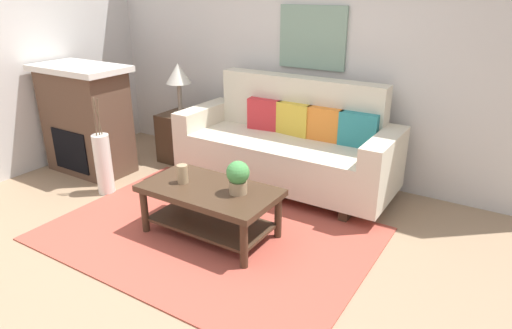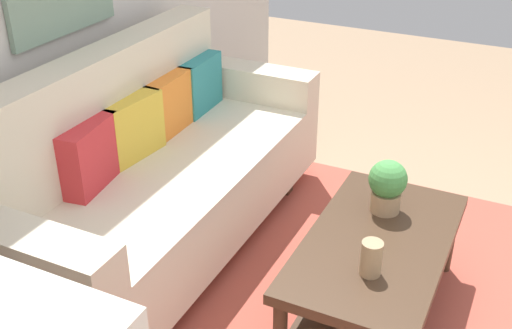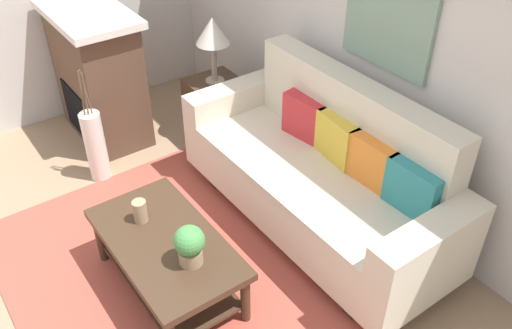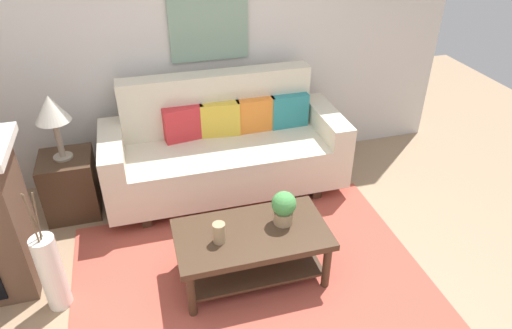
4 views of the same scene
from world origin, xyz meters
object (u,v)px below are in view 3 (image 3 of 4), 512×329
at_px(throw_pillow_mustard, 337,139).
at_px(framed_painting, 388,22).
at_px(throw_pillow_orange, 373,162).
at_px(potted_plant_tabletop, 190,244).
at_px(coffee_table, 167,253).
at_px(fireplace, 98,75).
at_px(tabletop_vase, 140,211).
at_px(couch, 321,174).
at_px(floor_vase, 96,146).
at_px(side_table, 216,110).
at_px(throw_pillow_teal, 413,189).
at_px(throw_pillow_crimson, 306,118).
at_px(table_lamp, 213,34).

bearing_deg(throw_pillow_mustard, framed_painting, 90.00).
relative_size(throw_pillow_orange, framed_painting, 0.50).
height_order(throw_pillow_orange, potted_plant_tabletop, throw_pillow_orange).
bearing_deg(coffee_table, throw_pillow_mustard, 87.50).
distance_m(throw_pillow_mustard, fireplace, 2.23).
bearing_deg(tabletop_vase, couch, 76.36).
distance_m(floor_vase, framed_painting, 2.41).
relative_size(potted_plant_tabletop, side_table, 0.47).
relative_size(throw_pillow_teal, floor_vase, 0.60).
height_order(couch, throw_pillow_crimson, couch).
xyz_separation_m(couch, throw_pillow_orange, (0.34, 0.13, 0.25)).
distance_m(throw_pillow_crimson, throw_pillow_mustard, 0.34).
xyz_separation_m(throw_pillow_mustard, throw_pillow_teal, (0.67, 0.00, 0.00)).
distance_m(throw_pillow_orange, throw_pillow_teal, 0.34).
bearing_deg(table_lamp, throw_pillow_mustard, 5.06).
xyz_separation_m(throw_pillow_crimson, floor_vase, (-1.10, -1.22, -0.38)).
height_order(table_lamp, floor_vase, table_lamp).
distance_m(fireplace, framed_painting, 2.53).
bearing_deg(tabletop_vase, floor_vase, 173.02).
bearing_deg(side_table, throw_pillow_teal, 3.41).
relative_size(throw_pillow_mustard, potted_plant_tabletop, 1.37).
xyz_separation_m(throw_pillow_mustard, side_table, (-1.38, -0.12, -0.40)).
xyz_separation_m(table_lamp, floor_vase, (-0.06, -1.10, -0.69)).
bearing_deg(potted_plant_tabletop, side_table, 143.58).
bearing_deg(throw_pillow_orange, potted_plant_tabletop, -96.41).
height_order(throw_pillow_crimson, coffee_table, throw_pillow_crimson).
height_order(throw_pillow_orange, side_table, throw_pillow_orange).
bearing_deg(throw_pillow_orange, coffee_table, -106.55).
xyz_separation_m(throw_pillow_crimson, potted_plant_tabletop, (0.53, -1.28, -0.11)).
xyz_separation_m(throw_pillow_mustard, throw_pillow_orange, (0.34, 0.00, 0.00)).
relative_size(table_lamp, floor_vase, 0.95).
xyz_separation_m(floor_vase, framed_painting, (1.44, 1.56, 1.14)).
distance_m(throw_pillow_orange, fireplace, 2.54).
bearing_deg(coffee_table, tabletop_vase, -171.47).
relative_size(couch, throw_pillow_mustard, 6.02).
xyz_separation_m(couch, potted_plant_tabletop, (0.19, -1.16, 0.14)).
bearing_deg(throw_pillow_crimson, floor_vase, -132.10).
distance_m(throw_pillow_teal, tabletop_vase, 1.68).
bearing_deg(coffee_table, table_lamp, 137.80).
xyz_separation_m(tabletop_vase, potted_plant_tabletop, (0.49, 0.08, 0.06)).
bearing_deg(framed_painting, coffee_table, -91.99).
xyz_separation_m(tabletop_vase, floor_vase, (-1.14, 0.14, -0.21)).
bearing_deg(throw_pillow_orange, throw_pillow_mustard, 180.00).
xyz_separation_m(throw_pillow_mustard, potted_plant_tabletop, (0.19, -1.28, -0.11)).
height_order(potted_plant_tabletop, framed_painting, framed_painting).
xyz_separation_m(throw_pillow_crimson, throw_pillow_teal, (1.01, 0.00, 0.00)).
bearing_deg(table_lamp, couch, -0.15).
distance_m(coffee_table, tabletop_vase, 0.31).
height_order(throw_pillow_crimson, potted_plant_tabletop, throw_pillow_crimson).
distance_m(couch, potted_plant_tabletop, 1.18).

